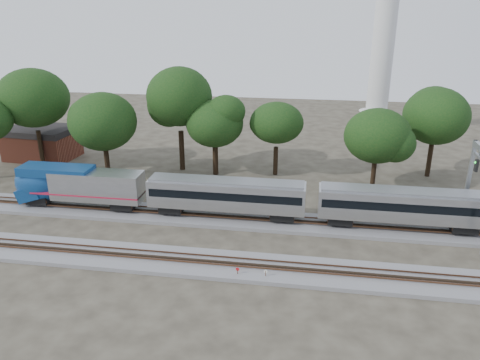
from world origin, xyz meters
name	(u,v)px	position (x,y,z in m)	size (l,w,h in m)	color
ground	(198,244)	(0.00, 0.00, 0.00)	(160.00, 160.00, 0.00)	#383328
track_far	(211,217)	(0.00, 6.00, 0.21)	(160.00, 5.00, 0.73)	slate
track_near	(188,262)	(0.00, -4.00, 0.21)	(160.00, 5.00, 0.73)	slate
switch_stand_red	(238,271)	(5.03, -5.60, 0.65)	(0.32, 0.08, 1.02)	#512D19
switch_stand_white	(266,273)	(7.54, -5.56, 0.65)	(0.33, 0.08, 1.02)	#512D19
switch_lever	(264,276)	(7.38, -5.26, 0.15)	(0.50, 0.30, 0.30)	#512D19
brick_building	(42,143)	(-31.17, 24.04, 2.49)	(10.83, 8.05, 4.95)	brown
tree_1	(33,98)	(-28.75, 19.81, 10.43)	(10.61, 10.61, 14.96)	black
tree_2	(103,122)	(-17.05, 16.77, 8.15)	(8.31, 8.31, 11.71)	black
tree_3	(179,97)	(-7.79, 22.14, 10.81)	(10.99, 10.99, 15.50)	black
tree_4	(215,124)	(-2.50, 20.86, 7.45)	(7.60, 7.60, 10.71)	black
tree_5	(277,123)	(6.01, 22.07, 7.58)	(7.73, 7.73, 10.90)	black
tree_6	(377,136)	(19.20, 18.42, 7.25)	(7.40, 7.40, 10.43)	black
tree_7	(436,116)	(27.51, 24.77, 8.71)	(8.87, 8.87, 12.50)	black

